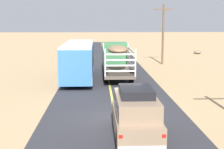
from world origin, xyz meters
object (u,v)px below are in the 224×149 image
Objects in this scene: suv_near at (136,113)px; boulder_mid_field at (198,52)px; livestock_truck at (116,56)px; power_pole_mid at (163,32)px; bus at (79,60)px; car_far at (87,48)px.

suv_near is 3.84× the size of boulder_mid_field.
power_pole_mid reaches higher than livestock_truck.
suv_near is 24.99m from power_pole_mid.
bus is at bearing 102.93° from suv_near.
suv_near reaches higher than boulder_mid_field.
power_pole_mid is 14.23m from boulder_mid_field.
suv_near is 38.09m from boulder_mid_field.
livestock_truck is 8.06× the size of boulder_mid_field.
car_far is 3.66× the size of boulder_mid_field.
suv_near is 0.48× the size of livestock_truck.
power_pole_mid reaches higher than boulder_mid_field.
bus reaches higher than car_far.
livestock_truck is at bearing -131.77° from power_pole_mid.
boulder_mid_field is at bearing 68.75° from suv_near.
power_pole_mid is (5.94, 6.65, 2.00)m from livestock_truck.
bus is (-3.36, 14.62, 0.60)m from suv_near.
suv_near is at bearing -84.99° from car_far.
boulder_mid_field is at bearing 50.58° from bus.
bus is 8.31× the size of boulder_mid_field.
bus is 1.42× the size of power_pole_mid.
bus reaches higher than suv_near.
livestock_truck is 22.71m from boulder_mid_field.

